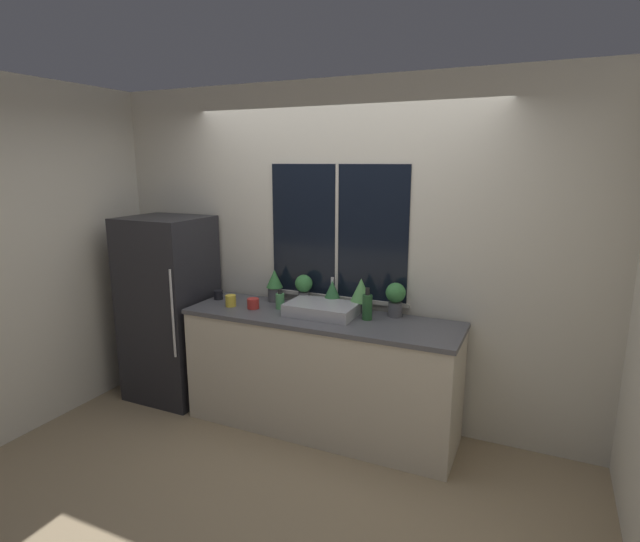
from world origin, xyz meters
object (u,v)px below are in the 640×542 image
Objects in this scene: potted_plant_far_right at (396,297)px; mug_yellow at (231,301)px; mug_black at (218,295)px; bottle_tall at (367,306)px; potted_plant_left at (304,287)px; potted_plant_center at (332,293)px; potted_plant_right at (361,292)px; soap_bottle at (280,301)px; mug_red at (253,303)px; sink at (322,309)px; refrigerator at (170,308)px; potted_plant_far_left at (275,284)px.

mug_yellow is at bearing -167.38° from potted_plant_far_right.
bottle_tall is at bearing -0.25° from mug_black.
potted_plant_far_right is at bearing 43.59° from bottle_tall.
potted_plant_left is 0.63m from bottle_tall.
potted_plant_far_right is 2.81× the size of mug_yellow.
bottle_tall is (-0.17, -0.16, -0.05)m from potted_plant_far_right.
potted_plant_far_right is (0.52, 0.00, 0.03)m from potted_plant_center.
potted_plant_center reaches higher than mug_black.
mug_black is at bearing 148.27° from mug_yellow.
mug_yellow is (-0.52, -0.29, -0.10)m from potted_plant_left.
mug_black is at bearing -172.90° from potted_plant_right.
soap_bottle is (-0.37, -0.18, -0.06)m from potted_plant_center.
bottle_tall is 0.93m from mug_red.
potted_plant_far_right reaches higher than mug_black.
sink reaches higher than mug_red.
potted_plant_right is 3.56× the size of mug_black.
refrigerator is 1.11m from soap_bottle.
bottle_tall is at bearing 6.62° from mug_red.
potted_plant_right is at bearing 0.00° from potted_plant_far_left.
refrigerator is at bearing -178.35° from sink.
potted_plant_far_left is at bearing 180.00° from potted_plant_right.
bottle_tall is at bearing -14.80° from potted_plant_left.
soap_bottle is (-0.89, -0.18, -0.09)m from potted_plant_far_right.
sink is (1.46, 0.04, 0.17)m from refrigerator.
soap_bottle is 0.62m from mug_black.
sink is 5.61× the size of mug_red.
potted_plant_right is at bearing 0.00° from potted_plant_center.
potted_plant_right reaches higher than sink.
potted_plant_left is at bearing 180.00° from potted_plant_far_right.
mug_yellow is at bearing -172.39° from sink.
sink is 0.36m from bottle_tall.
sink is 2.35× the size of potted_plant_center.
mug_black is at bearing 8.91° from refrigerator.
potted_plant_far_right is at bearing 13.73° from mug_red.
refrigerator is 6.01× the size of potted_plant_right.
mug_red is (-0.32, -0.27, -0.11)m from potted_plant_left.
refrigerator is at bearing 175.02° from mug_yellow.
soap_bottle reaches higher than mug_black.
mug_red is 1.02× the size of mug_yellow.
potted_plant_far_right reaches higher than potted_plant_left.
refrigerator is 3.06× the size of sink.
potted_plant_far_left is 0.27m from potted_plant_left.
potted_plant_far_left is 1.07× the size of potted_plant_left.
refrigerator is 1.00m from potted_plant_far_left.
bottle_tall is (0.60, -0.16, -0.05)m from potted_plant_left.
potted_plant_center is at bearing 88.64° from sink.
refrigerator is 1.47m from sink.
mug_black is (-0.62, 0.03, -0.03)m from soap_bottle.
sink is at bearing -1.89° from mug_black.
bottle_tall is at bearing -55.99° from potted_plant_right.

